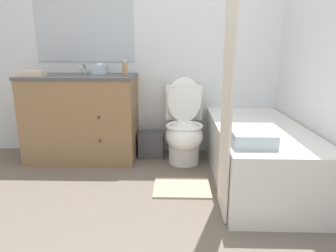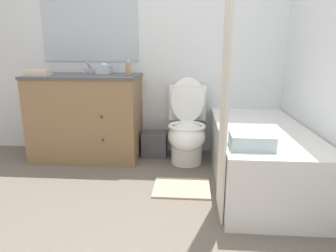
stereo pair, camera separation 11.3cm
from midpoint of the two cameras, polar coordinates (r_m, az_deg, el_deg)
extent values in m
plane|color=#6B6056|center=(1.98, -4.81, -20.93)|extent=(14.00, 14.00, 0.00)
cube|color=silver|center=(3.34, -0.41, 16.35)|extent=(8.00, 0.05, 2.50)
cube|color=#B2BCC6|center=(3.47, -13.86, 19.56)|extent=(1.05, 0.01, 0.93)
cube|color=silver|center=(2.67, 29.09, 15.05)|extent=(0.05, 2.71, 2.50)
cube|color=olive|center=(3.27, -14.23, 1.45)|extent=(1.10, 0.56, 0.86)
cube|color=#4C4C51|center=(3.20, -14.73, 9.19)|extent=(1.12, 0.58, 0.03)
cylinder|color=white|center=(3.21, -14.68, 8.48)|extent=(0.35, 0.35, 0.10)
sphere|color=#382D23|center=(2.91, -11.48, 1.73)|extent=(0.02, 0.02, 0.02)
sphere|color=#382D23|center=(2.97, -11.26, -2.62)|extent=(0.02, 0.02, 0.02)
cylinder|color=silver|center=(3.40, -13.60, 10.14)|extent=(0.04, 0.04, 0.04)
cylinder|color=silver|center=(3.36, -13.88, 11.13)|extent=(0.02, 0.11, 0.09)
cylinder|color=silver|center=(3.42, -14.49, 10.14)|extent=(0.03, 0.03, 0.04)
cylinder|color=silver|center=(3.39, -12.70, 10.21)|extent=(0.03, 0.03, 0.04)
cylinder|color=white|center=(3.09, 4.59, -5.02)|extent=(0.31, 0.31, 0.22)
ellipsoid|color=white|center=(2.98, 4.67, -1.95)|extent=(0.37, 0.49, 0.28)
torus|color=white|center=(2.95, 4.71, -0.06)|extent=(0.37, 0.37, 0.04)
cube|color=white|center=(3.24, 4.76, 4.58)|extent=(0.39, 0.18, 0.37)
ellipsoid|color=white|center=(3.12, 4.78, 5.01)|extent=(0.35, 0.14, 0.46)
cube|color=white|center=(2.74, 18.19, -5.28)|extent=(0.74, 1.59, 0.50)
cube|color=#A8ADAE|center=(2.67, 18.60, -0.35)|extent=(0.62, 1.47, 0.01)
cube|color=silver|center=(1.99, 12.61, 10.29)|extent=(0.01, 0.36, 2.01)
cube|color=#4C4C51|center=(3.28, -1.57, -3.46)|extent=(0.26, 0.22, 0.26)
cube|color=silver|center=(3.28, -11.06, 10.50)|extent=(0.14, 0.14, 0.08)
ellipsoid|color=white|center=(3.27, -11.10, 11.44)|extent=(0.06, 0.04, 0.03)
cylinder|color=tan|center=(3.09, -6.49, 10.81)|extent=(0.05, 0.05, 0.12)
cylinder|color=silver|center=(3.08, -6.53, 12.23)|extent=(0.03, 0.03, 0.03)
cube|color=beige|center=(3.22, -22.63, 9.34)|extent=(0.23, 0.14, 0.06)
cube|color=silver|center=(2.09, 17.12, -2.73)|extent=(0.28, 0.21, 0.10)
cube|color=tan|center=(2.57, 3.91, -11.70)|extent=(0.47, 0.37, 0.02)
camera|label=1|loc=(0.06, -88.67, 0.35)|focal=32.00mm
camera|label=2|loc=(0.06, 91.33, -0.35)|focal=32.00mm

